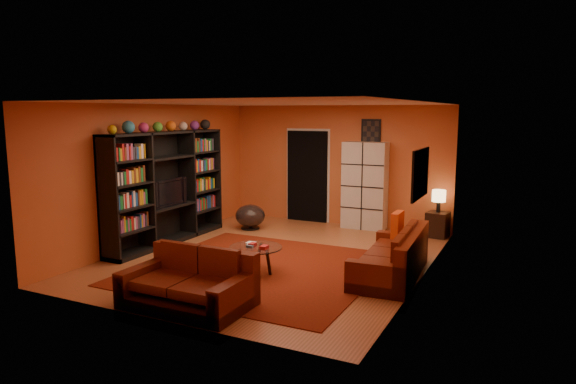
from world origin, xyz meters
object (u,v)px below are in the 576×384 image
at_px(side_table, 438,225).
at_px(table_lamp, 439,197).
at_px(bowl_chair, 250,216).
at_px(storage_cabinet, 365,186).
at_px(tv, 167,192).
at_px(loveseat, 192,283).
at_px(entertainment_unit, 167,188).
at_px(coffee_table, 256,250).
at_px(sofa, 396,258).

xyz_separation_m(side_table, table_lamp, (0.00, 0.00, 0.56)).
bearing_deg(bowl_chair, storage_cabinet, 28.08).
bearing_deg(tv, loveseat, -135.84).
bearing_deg(loveseat, entertainment_unit, 44.19).
xyz_separation_m(loveseat, side_table, (2.19, 5.10, -0.03)).
bearing_deg(coffee_table, tv, 160.22).
xyz_separation_m(sofa, storage_cabinet, (-1.43, 2.95, 0.63)).
height_order(sofa, bowl_chair, sofa).
distance_m(side_table, table_lamp, 0.56).
bearing_deg(storage_cabinet, sofa, -64.44).
bearing_deg(bowl_chair, loveseat, -69.74).
distance_m(loveseat, coffee_table, 1.50).
xyz_separation_m(sofa, bowl_chair, (-3.57, 1.80, -0.01)).
relative_size(entertainment_unit, bowl_chair, 4.76).
bearing_deg(table_lamp, side_table, 0.00).
height_order(loveseat, side_table, loveseat).
xyz_separation_m(sofa, side_table, (0.12, 2.83, -0.04)).
relative_size(sofa, table_lamp, 4.68).
xyz_separation_m(sofa, table_lamp, (0.12, 2.83, 0.52)).
height_order(tv, table_lamp, tv).
relative_size(entertainment_unit, tv, 3.35).
relative_size(entertainment_unit, table_lamp, 6.77).
height_order(sofa, storage_cabinet, storage_cabinet).
bearing_deg(table_lamp, coffee_table, -120.19).
relative_size(entertainment_unit, sofa, 1.45).
relative_size(loveseat, table_lamp, 3.59).
height_order(entertainment_unit, loveseat, entertainment_unit).
bearing_deg(side_table, table_lamp, 0.00).
xyz_separation_m(sofa, loveseat, (-2.07, -2.27, -0.00)).
relative_size(coffee_table, side_table, 1.63).
height_order(sofa, loveseat, same).
height_order(sofa, side_table, sofa).
bearing_deg(side_table, sofa, -92.36).
bearing_deg(entertainment_unit, storage_cabinet, 43.27).
height_order(storage_cabinet, bowl_chair, storage_cabinet).
height_order(tv, sofa, tv).
distance_m(tv, coffee_table, 2.60).
height_order(loveseat, bowl_chair, loveseat).
height_order(coffee_table, storage_cabinet, storage_cabinet).
relative_size(tv, table_lamp, 2.02).
xyz_separation_m(entertainment_unit, table_lamp, (4.53, 2.68, -0.24)).
distance_m(coffee_table, storage_cabinet, 3.79).
relative_size(sofa, storage_cabinet, 1.13).
height_order(tv, side_table, tv).
relative_size(entertainment_unit, storage_cabinet, 1.63).
bearing_deg(entertainment_unit, tv, -49.65).
xyz_separation_m(sofa, coffee_table, (-1.98, -0.77, 0.08)).
relative_size(sofa, side_table, 4.15).
xyz_separation_m(storage_cabinet, table_lamp, (1.55, -0.12, -0.11)).
distance_m(bowl_chair, table_lamp, 3.87).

